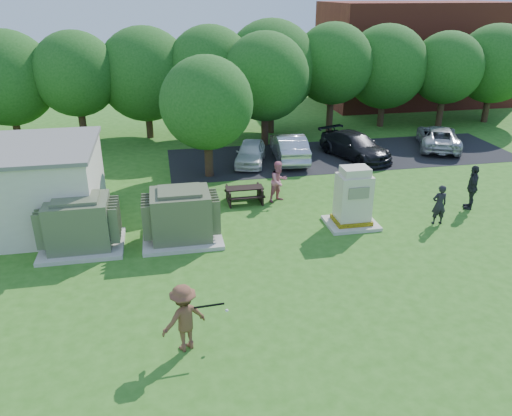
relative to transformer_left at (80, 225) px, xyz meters
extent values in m
plane|color=#2D6619|center=(6.50, -4.50, -0.97)|extent=(120.00, 120.00, 0.00)
cube|color=maroon|center=(24.50, 22.50, 3.03)|extent=(15.00, 8.00, 8.00)
cube|color=#232326|center=(13.50, 9.00, -0.96)|extent=(20.00, 6.00, 0.01)
cube|color=beige|center=(0.00, 0.00, -0.89)|extent=(3.00, 2.40, 0.15)
cube|color=#596347|center=(0.00, 0.00, 0.08)|extent=(2.20, 1.80, 1.80)
cube|color=#596347|center=(0.00, 0.00, 1.04)|extent=(1.60, 1.30, 0.12)
cube|color=#596347|center=(-1.27, 0.00, 0.11)|extent=(0.32, 1.50, 1.35)
cube|color=#596347|center=(1.27, 0.00, 0.11)|extent=(0.32, 1.50, 1.35)
cube|color=beige|center=(3.70, 0.00, -0.89)|extent=(3.00, 2.40, 0.15)
cube|color=#575D41|center=(3.70, 0.00, 0.08)|extent=(2.20, 1.80, 1.80)
cube|color=#575D41|center=(3.70, 0.00, 1.04)|extent=(1.60, 1.30, 0.12)
cube|color=#575D41|center=(2.43, 0.00, 0.11)|extent=(0.32, 1.50, 1.35)
cube|color=#575D41|center=(4.97, 0.00, 0.11)|extent=(0.32, 1.50, 1.35)
cube|color=beige|center=(10.57, -0.02, -0.90)|extent=(2.04, 1.67, 0.14)
cube|color=yellow|center=(10.57, -0.02, -0.75)|extent=(1.44, 1.16, 0.17)
cube|color=beige|center=(10.57, -0.02, 0.27)|extent=(1.30, 1.02, 1.86)
cube|color=beige|center=(10.57, -0.02, 1.36)|extent=(1.07, 0.84, 0.33)
cube|color=gray|center=(10.57, -0.56, 0.64)|extent=(0.84, 0.04, 0.46)
cube|color=black|center=(6.69, 3.19, -0.28)|extent=(1.68, 0.65, 0.06)
cube|color=black|center=(6.69, 3.70, -0.56)|extent=(1.68, 0.23, 0.05)
cube|color=black|center=(6.69, 2.67, -0.56)|extent=(1.68, 0.23, 0.05)
cube|color=black|center=(5.96, 3.19, -0.62)|extent=(0.07, 1.26, 0.69)
cube|color=black|center=(7.42, 3.19, -0.62)|extent=(0.07, 1.26, 0.69)
imported|color=brown|center=(3.41, -6.45, 0.00)|extent=(1.43, 1.17, 1.93)
imported|color=black|center=(14.09, -0.57, -0.13)|extent=(0.64, 0.44, 1.69)
imported|color=#CE6D80|center=(8.24, 3.03, -0.03)|extent=(1.14, 1.05, 1.88)
imported|color=#25262A|center=(16.30, 0.61, 0.02)|extent=(0.96, 1.25, 1.98)
imported|color=white|center=(7.96, 8.54, -0.34)|extent=(2.48, 3.96, 1.26)
imported|color=#B5B5BA|center=(10.21, 8.74, -0.21)|extent=(1.96, 4.72, 1.52)
imported|color=black|center=(14.01, 8.42, -0.26)|extent=(3.50, 5.25, 1.41)
imported|color=silver|center=(19.69, 9.30, -0.29)|extent=(4.00, 5.36, 1.35)
cylinder|color=black|center=(4.06, -6.46, 0.30)|extent=(0.85, 0.10, 0.06)
cylinder|color=maroon|center=(3.52, -6.48, 0.30)|extent=(0.22, 0.08, 0.06)
sphere|color=white|center=(4.57, -6.22, -0.09)|extent=(0.09, 0.09, 0.09)
cylinder|color=#47301E|center=(-5.50, 14.90, 0.23)|extent=(0.44, 0.44, 2.40)
sphere|color=#235B1C|center=(-5.50, 14.90, 3.11)|extent=(5.60, 5.60, 5.60)
cylinder|color=#47301E|center=(-1.50, 14.30, 0.43)|extent=(0.44, 0.44, 2.80)
sphere|color=#235B1C|center=(-1.50, 14.30, 3.33)|extent=(5.00, 5.00, 5.00)
cylinder|color=#47301E|center=(2.50, 15.10, 0.18)|extent=(0.44, 0.44, 2.30)
sphere|color=#235B1C|center=(2.50, 15.10, 3.07)|extent=(5.80, 5.80, 5.80)
cylinder|color=#47301E|center=(6.50, 14.20, 0.38)|extent=(0.44, 0.44, 2.70)
sphere|color=#235B1C|center=(6.50, 14.20, 3.35)|extent=(5.40, 5.40, 5.40)
cylinder|color=#47301E|center=(10.50, 14.80, 0.28)|extent=(0.44, 0.44, 2.50)
sphere|color=#235B1C|center=(10.50, 14.80, 3.33)|extent=(6.00, 6.00, 6.00)
cylinder|color=#47301E|center=(14.50, 14.40, 0.48)|extent=(0.44, 0.44, 2.90)
sphere|color=#235B1C|center=(14.50, 14.40, 3.49)|extent=(5.20, 5.20, 5.20)
cylinder|color=#47301E|center=(18.50, 15.00, 0.23)|extent=(0.44, 0.44, 2.40)
sphere|color=#235B1C|center=(18.50, 15.00, 3.11)|extent=(5.60, 5.60, 5.60)
cylinder|color=#47301E|center=(22.50, 14.10, 0.33)|extent=(0.44, 0.44, 2.60)
sphere|color=#235B1C|center=(22.50, 14.10, 3.07)|extent=(4.80, 4.80, 4.80)
cylinder|color=#47301E|center=(26.50, 14.70, 0.28)|extent=(0.44, 0.44, 2.50)
sphere|color=#235B1C|center=(26.50, 14.70, 3.15)|extent=(5.40, 5.40, 5.40)
cylinder|color=#47301E|center=(5.50, 7.00, 0.23)|extent=(0.44, 0.44, 2.40)
sphere|color=#235B1C|center=(5.50, 7.00, 2.81)|extent=(4.60, 4.60, 4.60)
cylinder|color=#47301E|center=(9.50, 12.00, 0.33)|extent=(0.44, 0.44, 2.60)
sphere|color=#235B1C|center=(9.50, 12.00, 3.19)|extent=(5.20, 5.20, 5.20)
camera|label=1|loc=(3.19, -17.42, 7.88)|focal=35.00mm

